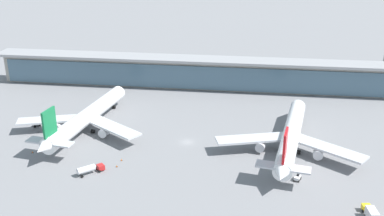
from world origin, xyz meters
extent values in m
plane|color=slate|center=(0.00, 0.00, 0.00)|extent=(1200.00, 1200.00, 0.00)
cylinder|color=white|center=(-38.87, 6.28, 5.51)|extent=(13.80, 55.32, 5.81)
cone|color=white|center=(-34.51, 35.82, 5.51)|extent=(6.39, 6.00, 5.69)
cone|color=white|center=(-43.20, -22.97, 6.09)|extent=(6.10, 7.08, 5.23)
cube|color=black|center=(-34.99, 32.53, 6.52)|extent=(4.66, 3.01, 0.70)
cube|color=#B7BABF|center=(-51.99, 3.11, 4.49)|extent=(25.80, 13.67, 0.70)
cube|color=#B7BABF|center=(-27.23, -0.55, 4.49)|extent=(24.27, 19.43, 0.70)
cylinder|color=silver|center=(-49.11, 2.09, 2.49)|extent=(3.78, 4.63, 3.20)
cylinder|color=silver|center=(-30.29, -0.69, 2.49)|extent=(3.78, 4.63, 3.20)
cube|color=#14703D|center=(-42.46, -17.98, 12.92)|extent=(1.72, 7.04, 9.01)
cube|color=#B7BABF|center=(-42.61, -18.97, 6.38)|extent=(16.49, 6.70, 0.50)
cylinder|color=black|center=(-42.48, 3.78, 0.70)|extent=(1.39, 1.56, 1.40)
cylinder|color=black|center=(-36.14, 2.84, 0.70)|extent=(1.39, 1.56, 1.40)
cylinder|color=black|center=(-35.65, 28.07, 0.70)|extent=(1.39, 1.56, 1.40)
cylinder|color=white|center=(36.34, -0.52, 5.51)|extent=(14.63, 55.28, 5.81)
cone|color=white|center=(41.16, 28.94, 5.51)|extent=(6.46, 6.08, 5.69)
cone|color=white|center=(31.56, -29.70, 6.09)|extent=(6.19, 7.15, 5.23)
cube|color=black|center=(40.63, 25.66, 6.52)|extent=(4.69, 3.08, 0.70)
cube|color=#B7BABF|center=(23.17, -3.49, 4.49)|extent=(25.82, 13.33, 0.70)
cube|color=#B7BABF|center=(47.87, -7.53, 4.49)|extent=(24.13, 19.69, 0.70)
cylinder|color=silver|center=(26.04, -4.55, 2.49)|extent=(3.84, 4.67, 3.20)
cylinder|color=silver|center=(44.81, -7.63, 2.49)|extent=(3.84, 4.67, 3.20)
cube|color=red|center=(32.37, -24.73, 12.92)|extent=(1.82, 7.03, 9.01)
cube|color=#B7BABF|center=(32.21, -25.72, 6.38)|extent=(16.52, 6.94, 0.50)
cylinder|color=black|center=(32.69, -2.97, 0.70)|extent=(1.41, 1.58, 1.40)
cylinder|color=black|center=(39.01, -4.01, 0.70)|extent=(1.41, 1.58, 1.40)
cylinder|color=black|center=(39.90, 21.21, 0.70)|extent=(1.41, 1.58, 1.40)
cube|color=gray|center=(-59.88, 5.89, 0.90)|extent=(3.06, 3.02, 0.90)
cube|color=black|center=(-59.66, 6.09, 1.70)|extent=(0.99, 0.99, 0.70)
cylinder|color=black|center=(-60.10, 4.69, 0.45)|extent=(0.84, 0.82, 0.90)
cylinder|color=black|center=(-61.08, 5.72, 0.45)|extent=(0.84, 0.82, 0.90)
cylinder|color=black|center=(-58.68, 6.05, 0.45)|extent=(0.84, 0.82, 0.90)
cylinder|color=black|center=(-59.66, 7.08, 0.45)|extent=(0.84, 0.82, 0.90)
cube|color=#B21E1E|center=(-24.12, -23.95, 1.20)|extent=(3.09, 3.12, 1.50)
cylinder|color=silver|center=(-27.68, -27.16, 1.90)|extent=(5.56, 5.31, 2.10)
cylinder|color=black|center=(-25.57, -23.76, 0.45)|extent=(0.86, 0.81, 0.90)
cylinder|color=black|center=(-24.09, -25.40, 0.45)|extent=(0.86, 0.81, 0.90)
cylinder|color=black|center=(-29.80, -27.58, 0.45)|extent=(0.86, 0.81, 0.90)
cylinder|color=black|center=(-28.32, -29.22, 0.45)|extent=(0.86, 0.81, 0.90)
cube|color=yellow|center=(54.21, -35.70, 1.20)|extent=(2.49, 2.05, 1.50)
cube|color=black|center=(54.11, -34.90, 1.50)|extent=(2.07, 0.36, 0.70)
cube|color=silver|center=(54.68, -39.77, 1.85)|extent=(2.82, 4.84, 2.50)
cylinder|color=black|center=(53.25, -36.61, 0.45)|extent=(0.38, 0.93, 0.90)
cylinder|color=black|center=(55.35, -36.37, 0.45)|extent=(0.38, 0.93, 0.90)
cube|color=silver|center=(37.13, -21.70, 0.90)|extent=(2.43, 3.16, 0.90)
cube|color=black|center=(37.24, -21.42, 1.70)|extent=(0.91, 0.91, 0.70)
cylinder|color=black|center=(37.43, -22.88, 0.45)|extent=(0.59, 0.94, 0.90)
cylinder|color=black|center=(36.10, -22.35, 0.45)|extent=(0.59, 0.94, 0.90)
cylinder|color=black|center=(38.15, -21.06, 0.45)|extent=(0.59, 0.94, 0.90)
cylinder|color=black|center=(36.83, -20.53, 0.45)|extent=(0.59, 0.94, 0.90)
cube|color=#9E998E|center=(0.00, 60.45, 7.00)|extent=(199.64, 8.00, 14.00)
cube|color=slate|center=(0.00, 56.15, 6.30)|extent=(195.65, 0.50, 11.20)
cube|color=gray|center=(0.00, 58.45, 14.60)|extent=(203.63, 12.80, 1.20)
cone|color=orange|center=(-51.20, -15.42, 0.35)|extent=(0.44, 0.44, 0.70)
cube|color=black|center=(-51.20, -15.42, 0.02)|extent=(0.62, 0.62, 0.04)
cone|color=orange|center=(-19.48, -16.77, 0.35)|extent=(0.44, 0.44, 0.70)
cube|color=black|center=(-19.48, -16.77, 0.02)|extent=(0.62, 0.62, 0.04)
cone|color=orange|center=(-19.78, -21.10, 0.35)|extent=(0.44, 0.44, 0.70)
cube|color=black|center=(-19.78, -21.10, 0.02)|extent=(0.62, 0.62, 0.04)
camera|label=1|loc=(21.38, -144.12, 70.73)|focal=42.07mm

